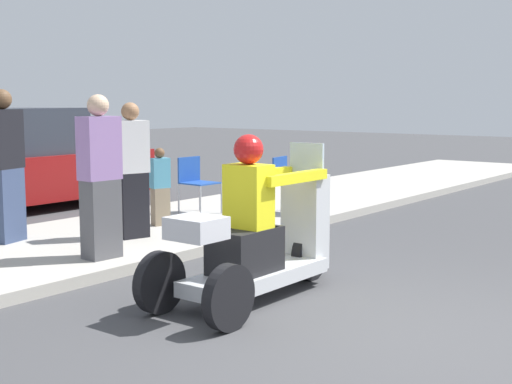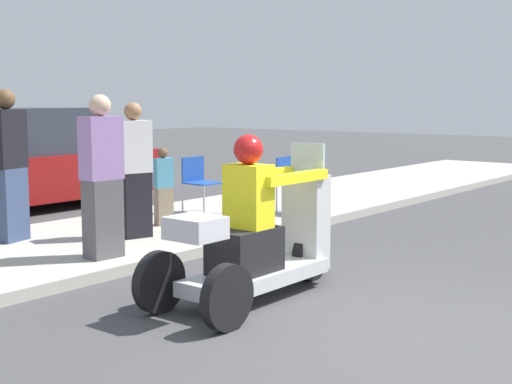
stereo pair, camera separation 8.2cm
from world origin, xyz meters
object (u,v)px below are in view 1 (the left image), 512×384
object	(u,v)px
motorcycle_trike	(258,241)
spectator_far_back	(132,173)
spectator_with_child	(160,188)
spectator_end_of_line	(100,180)
folding_chair_set_back	(195,179)
folding_chair_curbside	(287,178)
spectator_near_curb	(5,169)

from	to	relation	value
motorcycle_trike	spectator_far_back	xyz separation A→B (m)	(0.85, 2.56, 0.38)
motorcycle_trike	spectator_with_child	bearing A→B (deg)	60.24
spectator_end_of_line	spectator_far_back	world-z (taller)	spectator_end_of_line
motorcycle_trike	folding_chair_set_back	distance (m)	4.22
spectator_end_of_line	spectator_with_child	xyz separation A→B (m)	(1.78, 0.93, -0.33)
spectator_far_back	motorcycle_trike	bearing A→B (deg)	-108.44
spectator_far_back	folding_chair_curbside	xyz separation A→B (m)	(2.70, -0.36, -0.28)
spectator_end_of_line	folding_chair_set_back	xyz separation A→B (m)	(2.81, 1.26, -0.32)
folding_chair_curbside	folding_chair_set_back	bearing A→B (deg)	129.57
spectator_near_curb	folding_chair_set_back	distance (m)	2.95
spectator_near_curb	spectator_far_back	bearing A→B (deg)	-42.46
spectator_near_curb	folding_chair_set_back	xyz separation A→B (m)	(2.91, -0.30, -0.35)
spectator_end_of_line	spectator_near_curb	bearing A→B (deg)	93.69
spectator_with_child	spectator_near_curb	world-z (taller)	spectator_near_curb
spectator_far_back	spectator_with_child	bearing A→B (deg)	23.15
spectator_far_back	folding_chair_curbside	world-z (taller)	spectator_far_back
spectator_near_curb	folding_chair_set_back	world-z (taller)	spectator_near_curb
motorcycle_trike	spectator_near_curb	size ratio (longest dim) A/B	1.25
motorcycle_trike	folding_chair_curbside	size ratio (longest dim) A/B	2.71
motorcycle_trike	spectator_with_child	xyz separation A→B (m)	(1.66, 2.91, 0.09)
spectator_with_child	spectator_end_of_line	bearing A→B (deg)	-152.33
motorcycle_trike	folding_chair_set_back	bearing A→B (deg)	50.21
motorcycle_trike	spectator_near_curb	bearing A→B (deg)	93.45
motorcycle_trike	spectator_with_child	distance (m)	3.35
spectator_end_of_line	motorcycle_trike	bearing A→B (deg)	-86.75
spectator_near_curb	folding_chair_curbside	distance (m)	4.02
spectator_far_back	folding_chair_set_back	world-z (taller)	spectator_far_back
folding_chair_curbside	spectator_far_back	bearing A→B (deg)	172.41
motorcycle_trike	spectator_with_child	world-z (taller)	motorcycle_trike
motorcycle_trike	spectator_near_curb	distance (m)	3.58
folding_chair_curbside	spectator_end_of_line	bearing A→B (deg)	-176.49
spectator_with_child	spectator_far_back	xyz separation A→B (m)	(-0.81, -0.35, 0.29)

